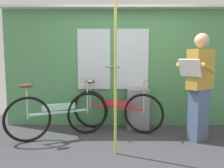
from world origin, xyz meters
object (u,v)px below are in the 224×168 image
object	(u,v)px
bicycle_near_door	(59,115)
passenger_reading_newspaper	(199,85)
handrail_pole	(115,74)
bicycle_leaning_behind	(115,110)
trash_bin_by_wall	(138,109)

from	to	relation	value
bicycle_near_door	passenger_reading_newspaper	xyz separation A→B (m)	(2.19, -0.08, 0.49)
passenger_reading_newspaper	handrail_pole	world-z (taller)	handrail_pole
bicycle_leaning_behind	trash_bin_by_wall	world-z (taller)	bicycle_leaning_behind
bicycle_leaning_behind	bicycle_near_door	bearing A→B (deg)	-137.59
passenger_reading_newspaper	bicycle_near_door	bearing A→B (deg)	-40.14
passenger_reading_newspaper	trash_bin_by_wall	xyz separation A→B (m)	(-0.88, 0.60, -0.51)
bicycle_leaning_behind	trash_bin_by_wall	size ratio (longest dim) A/B	2.21
bicycle_near_door	bicycle_leaning_behind	distance (m)	0.99
trash_bin_by_wall	bicycle_near_door	bearing A→B (deg)	-158.64
passenger_reading_newspaper	handrail_pole	bearing A→B (deg)	-15.36
bicycle_near_door	trash_bin_by_wall	distance (m)	1.41
bicycle_near_door	handrail_pole	size ratio (longest dim) A/B	0.71
bicycle_near_door	trash_bin_by_wall	xyz separation A→B (m)	(1.31, 0.51, -0.02)
bicycle_near_door	bicycle_leaning_behind	size ratio (longest dim) A/B	0.96
trash_bin_by_wall	handrail_pole	distance (m)	1.40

